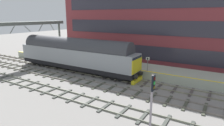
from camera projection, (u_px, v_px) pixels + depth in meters
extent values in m
plane|color=gray|center=(114.00, 78.00, 24.17)|extent=(140.00, 140.00, 0.00)
cube|color=gray|center=(111.00, 79.00, 23.55)|extent=(0.07, 60.00, 0.15)
cube|color=gray|center=(117.00, 76.00, 24.75)|extent=(0.07, 60.00, 0.15)
cube|color=#47413F|center=(210.00, 96.00, 18.70)|extent=(2.50, 0.26, 0.09)
cube|color=#47413F|center=(191.00, 92.00, 19.54)|extent=(2.50, 0.26, 0.09)
cube|color=#47413F|center=(175.00, 89.00, 20.38)|extent=(2.50, 0.26, 0.09)
cube|color=#47413F|center=(159.00, 86.00, 21.22)|extent=(2.50, 0.26, 0.09)
cube|color=#47413F|center=(145.00, 83.00, 22.06)|extent=(2.50, 0.26, 0.09)
cube|color=#47413F|center=(132.00, 81.00, 22.90)|extent=(2.50, 0.26, 0.09)
cube|color=#47413F|center=(120.00, 79.00, 23.74)|extent=(2.50, 0.26, 0.09)
cube|color=#47413F|center=(108.00, 77.00, 24.58)|extent=(2.50, 0.26, 0.09)
cube|color=#47413F|center=(97.00, 75.00, 25.42)|extent=(2.50, 0.26, 0.09)
cube|color=#47413F|center=(88.00, 73.00, 26.26)|extent=(2.50, 0.26, 0.09)
cube|color=#47413F|center=(78.00, 71.00, 27.10)|extent=(2.50, 0.26, 0.09)
cube|color=#47413F|center=(69.00, 69.00, 27.94)|extent=(2.50, 0.26, 0.09)
cube|color=#47413F|center=(61.00, 68.00, 28.77)|extent=(2.50, 0.26, 0.09)
cube|color=#47413F|center=(53.00, 66.00, 29.61)|extent=(2.50, 0.26, 0.09)
cube|color=#47413F|center=(46.00, 65.00, 30.45)|extent=(2.50, 0.26, 0.09)
cube|color=#47413F|center=(39.00, 64.00, 31.29)|extent=(2.50, 0.26, 0.09)
cube|color=#47413F|center=(32.00, 62.00, 32.13)|extent=(2.50, 0.26, 0.09)
cube|color=#47413F|center=(26.00, 61.00, 32.97)|extent=(2.50, 0.26, 0.09)
cube|color=#47413F|center=(20.00, 60.00, 33.81)|extent=(2.50, 0.26, 0.09)
cube|color=#47413F|center=(14.00, 59.00, 34.65)|extent=(2.50, 0.26, 0.09)
cube|color=#47413F|center=(9.00, 58.00, 35.49)|extent=(2.50, 0.26, 0.09)
cube|color=#47413F|center=(4.00, 57.00, 36.33)|extent=(2.50, 0.26, 0.09)
cube|color=gray|center=(95.00, 87.00, 20.85)|extent=(0.07, 60.00, 0.15)
cube|color=gray|center=(102.00, 83.00, 22.04)|extent=(0.07, 60.00, 0.15)
cube|color=#414538|center=(205.00, 109.00, 16.02)|extent=(2.50, 0.26, 0.09)
cube|color=#414538|center=(186.00, 105.00, 16.80)|extent=(2.50, 0.26, 0.09)
cube|color=#414538|center=(168.00, 101.00, 17.57)|extent=(2.50, 0.26, 0.09)
cube|color=#414538|center=(152.00, 97.00, 18.35)|extent=(2.50, 0.26, 0.09)
cube|color=#414538|center=(137.00, 94.00, 19.12)|extent=(2.50, 0.26, 0.09)
cube|color=#414538|center=(123.00, 91.00, 19.90)|extent=(2.50, 0.26, 0.09)
cube|color=#414538|center=(111.00, 88.00, 20.67)|extent=(2.50, 0.26, 0.09)
cube|color=#414538|center=(99.00, 85.00, 21.45)|extent=(2.50, 0.26, 0.09)
cube|color=#414538|center=(88.00, 83.00, 22.22)|extent=(2.50, 0.26, 0.09)
cube|color=#414538|center=(78.00, 81.00, 23.00)|extent=(2.50, 0.26, 0.09)
cube|color=#414538|center=(68.00, 79.00, 23.77)|extent=(2.50, 0.26, 0.09)
cube|color=#414538|center=(59.00, 77.00, 24.55)|extent=(2.50, 0.26, 0.09)
cube|color=#414538|center=(51.00, 75.00, 25.32)|extent=(2.50, 0.26, 0.09)
cube|color=#414538|center=(43.00, 73.00, 26.10)|extent=(2.50, 0.26, 0.09)
cube|color=#414538|center=(36.00, 71.00, 26.87)|extent=(2.50, 0.26, 0.09)
cube|color=#414538|center=(29.00, 70.00, 27.65)|extent=(2.50, 0.26, 0.09)
cube|color=#414538|center=(22.00, 68.00, 28.42)|extent=(2.50, 0.26, 0.09)
cube|color=#414538|center=(16.00, 67.00, 29.20)|extent=(2.50, 0.26, 0.09)
cube|color=#414538|center=(10.00, 66.00, 29.97)|extent=(2.50, 0.26, 0.09)
cube|color=#414538|center=(4.00, 64.00, 30.75)|extent=(2.50, 0.26, 0.09)
cube|color=slate|center=(70.00, 100.00, 17.67)|extent=(0.07, 60.00, 0.15)
cube|color=slate|center=(81.00, 95.00, 18.86)|extent=(0.07, 60.00, 0.15)
cube|color=#434741|center=(165.00, 123.00, 13.96)|extent=(2.50, 0.26, 0.09)
cube|color=#434741|center=(143.00, 117.00, 14.82)|extent=(2.50, 0.26, 0.09)
cube|color=#434741|center=(124.00, 111.00, 15.68)|extent=(2.50, 0.26, 0.09)
cube|color=#434741|center=(106.00, 106.00, 16.55)|extent=(2.50, 0.26, 0.09)
cube|color=#434741|center=(90.00, 102.00, 17.41)|extent=(2.50, 0.26, 0.09)
cube|color=#434741|center=(76.00, 97.00, 18.27)|extent=(2.50, 0.26, 0.09)
cube|color=#434741|center=(63.00, 94.00, 19.14)|extent=(2.50, 0.26, 0.09)
cube|color=#434741|center=(51.00, 90.00, 20.00)|extent=(2.50, 0.26, 0.09)
cube|color=#434741|center=(40.00, 87.00, 20.86)|extent=(2.50, 0.26, 0.09)
cube|color=#434741|center=(30.00, 85.00, 21.73)|extent=(2.50, 0.26, 0.09)
cube|color=#434741|center=(20.00, 82.00, 22.59)|extent=(2.50, 0.26, 0.09)
cube|color=#434741|center=(12.00, 79.00, 23.45)|extent=(2.50, 0.26, 0.09)
cube|color=#434741|center=(4.00, 77.00, 24.32)|extent=(2.50, 0.26, 0.09)
cube|color=#A9B19D|center=(127.00, 68.00, 27.04)|extent=(4.00, 44.00, 1.00)
cube|color=yellow|center=(121.00, 67.00, 25.38)|extent=(0.30, 44.00, 0.01)
cube|color=brown|center=(173.00, 3.00, 28.95)|extent=(5.83, 38.57, 18.94)
cube|color=#302E3A|center=(164.00, 54.00, 28.26)|extent=(0.06, 35.48, 2.12)
cube|color=#302E3A|center=(166.00, 28.00, 27.36)|extent=(0.06, 35.48, 2.12)
cube|color=#302E3A|center=(168.00, 0.00, 26.46)|extent=(0.06, 35.48, 2.12)
cube|color=black|center=(75.00, 65.00, 27.22)|extent=(2.56, 19.01, 0.60)
cube|color=gray|center=(74.00, 56.00, 26.90)|extent=(2.70, 19.01, 2.10)
cylinder|color=#34363B|center=(74.00, 47.00, 26.61)|extent=(2.56, 17.49, 2.57)
cube|color=yellow|center=(137.00, 66.00, 22.12)|extent=(2.65, 0.08, 1.58)
cube|color=#232D3D|center=(137.00, 59.00, 21.96)|extent=(2.38, 0.04, 0.64)
cube|color=#232D3D|center=(81.00, 52.00, 27.96)|extent=(0.04, 13.31, 0.44)
cylinder|color=black|center=(136.00, 77.00, 21.66)|extent=(0.48, 0.35, 0.48)
cylinder|color=black|center=(141.00, 73.00, 22.90)|extent=(0.48, 0.35, 0.48)
cube|color=yellow|center=(137.00, 80.00, 22.51)|extent=(2.43, 0.36, 0.47)
cylinder|color=black|center=(123.00, 76.00, 23.38)|extent=(1.64, 1.04, 1.04)
cylinder|color=black|center=(115.00, 74.00, 23.94)|extent=(1.64, 1.04, 1.04)
cylinder|color=black|center=(108.00, 73.00, 24.49)|extent=(1.64, 1.04, 1.04)
cylinder|color=black|center=(48.00, 62.00, 30.09)|extent=(1.64, 1.04, 1.04)
cylinder|color=black|center=(43.00, 61.00, 30.64)|extent=(1.64, 1.04, 1.04)
cylinder|color=black|center=(39.00, 61.00, 31.20)|extent=(1.64, 1.04, 1.04)
cylinder|color=gray|center=(151.00, 107.00, 11.96)|extent=(0.14, 0.14, 4.15)
cube|color=black|center=(153.00, 83.00, 11.55)|extent=(0.44, 0.10, 0.99)
cylinder|color=#500807|center=(154.00, 79.00, 11.45)|extent=(0.20, 0.06, 0.20)
cylinder|color=green|center=(154.00, 83.00, 11.52)|extent=(0.20, 0.06, 0.20)
cylinder|color=#53470A|center=(154.00, 87.00, 11.59)|extent=(0.20, 0.06, 0.20)
cylinder|color=slate|center=(148.00, 64.00, 23.53)|extent=(0.08, 0.08, 1.70)
cube|color=white|center=(148.00, 59.00, 23.35)|extent=(0.05, 0.44, 0.36)
cube|color=black|center=(148.00, 59.00, 23.32)|extent=(0.01, 0.20, 0.24)
cylinder|color=#2A2B3F|center=(124.00, 60.00, 27.33)|extent=(0.13, 0.13, 0.84)
cylinder|color=#2A2B3F|center=(123.00, 60.00, 27.49)|extent=(0.13, 0.13, 0.84)
cylinder|color=#9B9370|center=(124.00, 55.00, 27.25)|extent=(0.44, 0.44, 0.56)
sphere|color=tan|center=(124.00, 53.00, 27.15)|extent=(0.22, 0.22, 0.22)
cylinder|color=#9B9370|center=(125.00, 56.00, 27.08)|extent=(0.09, 0.09, 0.52)
cylinder|color=#9B9370|center=(123.00, 55.00, 27.41)|extent=(0.09, 0.09, 0.52)
cylinder|color=slate|center=(60.00, 40.00, 36.83)|extent=(0.36, 0.36, 6.20)
cube|color=slate|center=(19.00, 24.00, 29.40)|extent=(16.39, 2.00, 0.50)
cylinder|color=slate|center=(12.00, 30.00, 28.55)|extent=(0.93, 0.10, 1.17)
cylinder|color=slate|center=(27.00, 29.00, 30.65)|extent=(1.09, 0.10, 1.03)
cylinder|color=slate|center=(41.00, 28.00, 32.76)|extent=(0.96, 0.10, 1.15)
cylinder|color=slate|center=(52.00, 27.00, 34.86)|extent=(0.89, 0.10, 1.20)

